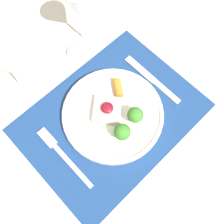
# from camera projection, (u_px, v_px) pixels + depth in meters

# --- Properties ---
(ground_plane) EXTENTS (8.00, 8.00, 0.00)m
(ground_plane) POSITION_uv_depth(u_px,v_px,m) (111.00, 165.00, 1.41)
(ground_plane) COLOR gray
(dining_table) EXTENTS (1.36, 1.17, 0.74)m
(dining_table) POSITION_uv_depth(u_px,v_px,m) (111.00, 127.00, 0.79)
(dining_table) COLOR beige
(dining_table) RESTS_ON ground_plane
(placemat) EXTENTS (0.47, 0.35, 0.00)m
(placemat) POSITION_uv_depth(u_px,v_px,m) (111.00, 117.00, 0.72)
(placemat) COLOR navy
(placemat) RESTS_ON dining_table
(dinner_plate) EXTENTS (0.27, 0.27, 0.07)m
(dinner_plate) POSITION_uv_depth(u_px,v_px,m) (113.00, 113.00, 0.70)
(dinner_plate) COLOR silver
(dinner_plate) RESTS_ON placemat
(fork) EXTENTS (0.02, 0.20, 0.01)m
(fork) POSITION_uv_depth(u_px,v_px,m) (61.00, 153.00, 0.67)
(fork) COLOR #B2B2B7
(fork) RESTS_ON placemat
(knife) EXTENTS (0.02, 0.20, 0.01)m
(knife) POSITION_uv_depth(u_px,v_px,m) (156.00, 83.00, 0.75)
(knife) COLOR #B2B2B7
(knife) RESTS_ON placemat
(spoon) EXTENTS (0.19, 0.04, 0.02)m
(spoon) POSITION_uv_depth(u_px,v_px,m) (70.00, 54.00, 0.78)
(spoon) COLOR #B2B2B7
(spoon) RESTS_ON dining_table
(wine_glass_near) EXTENTS (0.09, 0.09, 0.19)m
(wine_glass_near) POSITION_uv_depth(u_px,v_px,m) (78.00, 5.00, 0.68)
(wine_glass_near) COLOR white
(wine_glass_near) RESTS_ON dining_table
(wine_glass_far) EXTENTS (0.09, 0.09, 0.18)m
(wine_glass_far) POSITION_uv_depth(u_px,v_px,m) (8.00, 64.00, 0.63)
(wine_glass_far) COLOR white
(wine_glass_far) RESTS_ON dining_table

